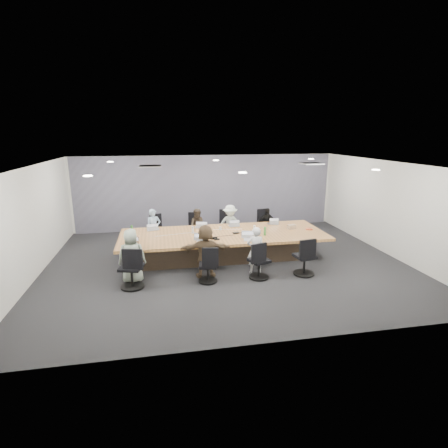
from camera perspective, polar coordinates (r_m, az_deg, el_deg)
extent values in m
cube|color=#252527|center=(10.05, 0.42, -6.37)|extent=(10.00, 8.00, 0.00)
cube|color=white|center=(9.42, 0.45, 9.74)|extent=(10.00, 8.00, 0.00)
cube|color=silver|center=(13.51, -2.83, 5.24)|extent=(10.00, 0.00, 2.80)
cube|color=silver|center=(5.93, 7.91, -7.30)|extent=(10.00, 0.00, 2.80)
cube|color=silver|center=(9.99, -28.97, 0.04)|extent=(0.00, 8.00, 2.80)
cube|color=silver|center=(11.66, 25.36, 2.32)|extent=(0.00, 8.00, 2.80)
cube|color=gray|center=(13.43, -2.78, 5.18)|extent=(9.80, 0.04, 2.80)
cube|color=#413226|center=(10.40, -0.10, -3.70)|extent=(4.80, 1.40, 0.66)
cube|color=#C48648|center=(10.29, -0.10, -1.75)|extent=(6.00, 2.20, 0.08)
imported|color=#95B1CE|center=(11.45, -11.41, -0.70)|extent=(0.51, 0.38, 1.26)
cube|color=#B2B2B7|center=(10.89, -11.46, -0.85)|extent=(0.36, 0.27, 0.02)
imported|color=#382E23|center=(11.52, -4.22, -0.47)|extent=(0.68, 0.58, 1.22)
cube|color=#B2B2B7|center=(10.96, -3.91, -0.50)|extent=(0.38, 0.29, 0.02)
imported|color=silver|center=(11.67, 1.00, -0.03)|extent=(0.88, 0.55, 1.30)
cube|color=#B2B2B7|center=(11.12, 1.57, -0.23)|extent=(0.35, 0.25, 0.02)
imported|color=black|center=(12.00, 6.96, -0.09)|extent=(0.69, 0.33, 1.15)
cube|color=#B2B2B7|center=(11.45, 7.81, 0.07)|extent=(0.32, 0.25, 0.02)
imported|color=gray|center=(8.88, -14.83, -5.06)|extent=(0.67, 0.44, 1.37)
cube|color=#8C6647|center=(9.38, -14.63, -3.56)|extent=(0.37, 0.27, 0.02)
imported|color=brown|center=(8.92, -3.01, -4.42)|extent=(1.32, 0.53, 1.39)
cube|color=#B2B2B7|center=(9.42, -3.46, -3.03)|extent=(0.41, 0.33, 0.02)
imported|color=silver|center=(9.19, 5.16, -4.29)|extent=(0.50, 0.36, 1.26)
cube|color=#B2B2B7|center=(9.66, 4.30, -2.59)|extent=(0.39, 0.30, 0.02)
cylinder|color=#368733|center=(10.66, -14.81, -0.81)|extent=(0.08, 0.08, 0.23)
cylinder|color=#368733|center=(10.13, 6.69, -1.17)|extent=(0.08, 0.08, 0.24)
cylinder|color=silver|center=(10.29, -5.12, -0.96)|extent=(0.07, 0.07, 0.21)
cylinder|color=white|center=(10.64, -0.62, -0.72)|extent=(0.09, 0.09, 0.09)
cylinder|color=white|center=(10.86, 4.99, -0.45)|extent=(0.08, 0.08, 0.09)
cylinder|color=brown|center=(9.92, -14.10, -2.26)|extent=(0.11, 0.11, 0.11)
cube|color=black|center=(9.67, -1.15, -2.50)|extent=(0.16, 0.11, 0.03)
cube|color=black|center=(10.26, 1.97, -1.47)|extent=(0.19, 0.15, 0.03)
cube|color=black|center=(9.71, -1.59, -2.32)|extent=(0.18, 0.08, 0.06)
cube|color=tan|center=(10.94, 10.98, -0.45)|extent=(0.27, 0.20, 0.13)
cube|color=#C6532F|center=(10.98, 13.71, -0.80)|extent=(0.21, 0.17, 0.04)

